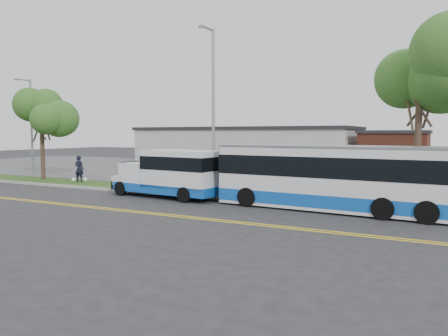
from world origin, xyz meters
The scene contains 19 objects.
ground centered at (0.00, 0.00, 0.00)m, with size 140.00×140.00×0.00m, color #28282B.
lane_line_north centered at (0.00, -3.85, 0.01)m, with size 70.00×0.12×0.01m, color yellow.
lane_line_south centered at (0.00, -4.15, 0.01)m, with size 70.00×0.12×0.01m, color yellow.
curb centered at (0.00, 1.10, 0.07)m, with size 80.00×0.30×0.15m, color #9E9B93.
verge centered at (0.00, 2.90, 0.05)m, with size 80.00×3.30×0.10m, color #324A18.
parking_lot centered at (0.00, 17.00, 0.05)m, with size 80.00×25.00×0.10m, color #4C4C4F.
commercial_building centered at (-6.00, 27.00, 2.18)m, with size 25.40×10.40×4.35m.
brick_wing centered at (10.50, 26.00, 1.96)m, with size 6.30×7.30×3.90m.
tree_east centered at (14.00, 3.00, 6.20)m, with size 5.20×5.20×8.33m.
tree_west centered at (-12.00, 3.20, 5.12)m, with size 4.40×4.40×6.91m.
streetlight_near centered at (3.00, 2.73, 5.23)m, with size 0.35×1.53×9.50m.
streetlight_far centered at (-16.00, 5.42, 4.48)m, with size 0.35×1.53×8.00m.
shuttle_bus centered at (1.69, 0.53, 1.42)m, with size 7.14×2.99×2.66m.
transit_bus centered at (10.51, 0.60, 1.53)m, with size 11.05×3.20×3.03m.
pedestrian centered at (-8.36, 3.30, 1.05)m, with size 0.69×0.45×1.90m, color black.
parked_car_a centered at (-2.39, 10.74, 0.80)m, with size 1.47×4.23×1.39m, color #A5A7AC.
parked_car_b centered at (-6.59, 15.97, 0.85)m, with size 2.11×5.19×1.51m, color white.
grocery_bag_left centered at (-8.66, 3.05, 0.26)m, with size 0.32×0.32×0.32m, color white.
grocery_bag_right centered at (-8.06, 3.55, 0.26)m, with size 0.32×0.32×0.32m, color white.
Camera 1 is at (15.45, -19.64, 3.57)m, focal length 35.00 mm.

